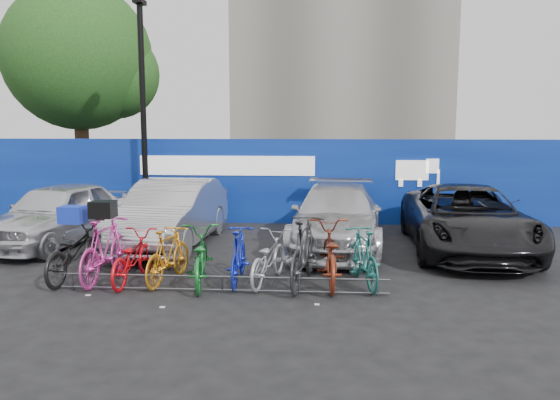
# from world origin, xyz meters

# --- Properties ---
(ground) EXTENTS (100.00, 100.00, 0.00)m
(ground) POSITION_xyz_m (0.00, 0.00, 0.00)
(ground) COLOR black
(ground) RESTS_ON ground
(hoarding) EXTENTS (22.00, 0.18, 2.40)m
(hoarding) POSITION_xyz_m (0.01, 6.00, 1.20)
(hoarding) COLOR navy
(hoarding) RESTS_ON ground
(tree) EXTENTS (5.40, 5.20, 7.80)m
(tree) POSITION_xyz_m (-6.77, 10.06, 5.07)
(tree) COLOR #382314
(tree) RESTS_ON ground
(lamppost) EXTENTS (0.25, 0.50, 6.11)m
(lamppost) POSITION_xyz_m (-3.20, 5.40, 3.27)
(lamppost) COLOR black
(lamppost) RESTS_ON ground
(bike_rack) EXTENTS (5.60, 0.03, 0.30)m
(bike_rack) POSITION_xyz_m (-0.00, -0.60, 0.16)
(bike_rack) COLOR #595B60
(bike_rack) RESTS_ON ground
(car_0) EXTENTS (2.51, 4.57, 1.47)m
(car_0) POSITION_xyz_m (-4.50, 2.85, 0.74)
(car_0) COLOR silver
(car_0) RESTS_ON ground
(car_1) EXTENTS (1.90, 4.73, 1.53)m
(car_1) POSITION_xyz_m (-1.79, 2.88, 0.76)
(car_1) COLOR #A6A5AB
(car_1) RESTS_ON ground
(car_2) EXTENTS (2.37, 5.04, 1.42)m
(car_2) POSITION_xyz_m (2.03, 3.02, 0.71)
(car_2) COLOR silver
(car_2) RESTS_ON ground
(car_3) EXTENTS (2.70, 5.39, 1.46)m
(car_3) POSITION_xyz_m (4.89, 2.78, 0.73)
(car_3) COLOR black
(car_3) RESTS_ON ground
(bike_0) EXTENTS (0.84, 2.03, 1.04)m
(bike_0) POSITION_xyz_m (-2.84, 0.04, 0.52)
(bike_0) COLOR black
(bike_0) RESTS_ON ground
(bike_1) EXTENTS (0.67, 1.97, 1.16)m
(bike_1) POSITION_xyz_m (-2.23, -0.04, 0.58)
(bike_1) COLOR #C43190
(bike_1) RESTS_ON ground
(bike_2) EXTENTS (0.72, 1.78, 0.92)m
(bike_2) POSITION_xyz_m (-1.71, -0.11, 0.46)
(bike_2) COLOR red
(bike_2) RESTS_ON ground
(bike_3) EXTENTS (0.79, 1.72, 1.00)m
(bike_3) POSITION_xyz_m (-1.06, -0.06, 0.50)
(bike_3) COLOR orange
(bike_3) RESTS_ON ground
(bike_4) EXTENTS (0.95, 1.98, 1.00)m
(bike_4) POSITION_xyz_m (-0.48, -0.16, 0.50)
(bike_4) COLOR #176D27
(bike_4) RESTS_ON ground
(bike_5) EXTENTS (0.49, 1.67, 1.00)m
(bike_5) POSITION_xyz_m (0.20, -0.02, 0.50)
(bike_5) COLOR #1120AE
(bike_5) RESTS_ON ground
(bike_6) EXTENTS (1.01, 1.83, 0.91)m
(bike_6) POSITION_xyz_m (0.72, 0.03, 0.46)
(bike_6) COLOR #A1A3A8
(bike_6) RESTS_ON ground
(bike_7) EXTENTS (0.92, 2.11, 1.23)m
(bike_7) POSITION_xyz_m (1.36, -0.08, 0.61)
(bike_7) COLOR #28292B
(bike_7) RESTS_ON ground
(bike_8) EXTENTS (0.79, 2.09, 1.09)m
(bike_8) POSITION_xyz_m (1.81, 0.05, 0.54)
(bike_8) COLOR maroon
(bike_8) RESTS_ON ground
(bike_9) EXTENTS (0.81, 1.78, 1.03)m
(bike_9) POSITION_xyz_m (2.41, -0.02, 0.52)
(bike_9) COLOR #1D6661
(bike_9) RESTS_ON ground
(cargo_crate) EXTENTS (0.45, 0.36, 0.31)m
(cargo_crate) POSITION_xyz_m (-2.84, 0.04, 1.20)
(cargo_crate) COLOR #152DB8
(cargo_crate) RESTS_ON bike_0
(cargo_topcase) EXTENTS (0.41, 0.37, 0.30)m
(cargo_topcase) POSITION_xyz_m (-2.23, -0.04, 1.31)
(cargo_topcase) COLOR black
(cargo_topcase) RESTS_ON bike_1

